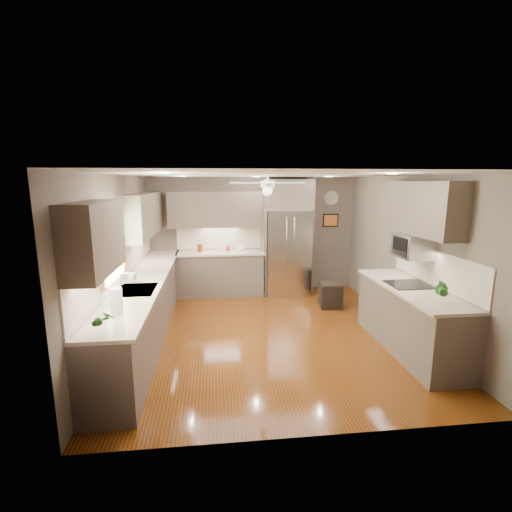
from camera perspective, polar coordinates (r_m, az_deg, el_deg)
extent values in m
plane|color=#431D08|center=(6.11, 2.05, -11.74)|extent=(5.00, 5.00, 0.00)
plane|color=white|center=(5.63, 2.23, 12.40)|extent=(5.00, 5.00, 0.00)
plane|color=brown|center=(8.18, -0.49, 3.29)|extent=(4.50, 0.00, 4.50)
plane|color=brown|center=(3.38, 8.58, -8.61)|extent=(4.50, 0.00, 4.50)
plane|color=brown|center=(5.85, -20.23, -0.66)|extent=(0.00, 5.00, 5.00)
plane|color=brown|center=(6.47, 22.26, 0.29)|extent=(0.00, 5.00, 5.00)
cylinder|color=maroon|center=(7.91, -8.61, 1.20)|extent=(0.13, 0.13, 0.16)
cylinder|color=#BEBB8E|center=(7.93, -5.47, 1.37)|extent=(0.11, 0.11, 0.17)
cylinder|color=maroon|center=(7.95, -4.34, 1.19)|extent=(0.09, 0.09, 0.11)
imported|color=white|center=(5.76, -18.45, -2.89)|extent=(0.11, 0.11, 0.20)
imported|color=#1C5017|center=(3.96, -22.29, -8.98)|extent=(0.17, 0.15, 0.28)
imported|color=#1C5017|center=(5.08, 26.83, -4.61)|extent=(0.22, 0.20, 0.33)
imported|color=#BEBB8E|center=(7.91, -2.26, 0.91)|extent=(0.26, 0.26, 0.05)
cube|color=#4E4239|center=(6.13, -16.64, -7.65)|extent=(0.60, 4.70, 0.90)
cube|color=beige|center=(6.00, -16.76, -3.40)|extent=(0.65, 4.70, 0.04)
cube|color=beige|center=(6.00, -19.77, -0.83)|extent=(0.02, 4.70, 0.50)
cube|color=#4E4239|center=(8.00, -5.43, -2.79)|extent=(1.85, 0.60, 0.90)
cube|color=beige|center=(7.88, -5.49, 0.50)|extent=(1.85, 0.65, 0.04)
cube|color=beige|center=(8.14, -5.57, 2.84)|extent=(1.85, 0.02, 0.50)
cube|color=#4E4239|center=(4.19, -23.62, 2.57)|extent=(0.33, 1.20, 0.75)
cube|color=#4E4239|center=(6.99, -16.76, 6.18)|extent=(0.33, 2.40, 0.75)
cube|color=#4E4239|center=(7.92, -5.64, 7.15)|extent=(2.15, 0.33, 0.75)
cube|color=#4E4239|center=(5.82, 23.98, 6.77)|extent=(0.33, 1.70, 0.75)
cube|color=#BFF2B2|center=(5.31, -21.53, 1.39)|extent=(0.01, 1.00, 0.80)
cube|color=olive|center=(5.26, -21.61, 6.02)|extent=(0.05, 1.12, 0.06)
cube|color=olive|center=(5.39, -20.95, -3.10)|extent=(0.05, 1.12, 0.06)
cube|color=olive|center=(4.80, -22.84, 0.31)|extent=(0.05, 0.06, 0.80)
cube|color=olive|center=(5.81, -19.98, 2.30)|extent=(0.05, 0.06, 0.80)
cube|color=silver|center=(5.38, -17.90, -5.09)|extent=(0.50, 0.70, 0.03)
cube|color=#262626|center=(5.39, -17.88, -5.45)|extent=(0.44, 0.62, 0.05)
cylinder|color=silver|center=(5.39, -20.07, -3.82)|extent=(0.02, 0.02, 0.24)
cylinder|color=silver|center=(5.35, -19.53, -2.57)|extent=(0.16, 0.02, 0.02)
cube|color=silver|center=(7.99, 4.78, 0.59)|extent=(0.92, 0.72, 1.82)
cube|color=black|center=(7.72, 5.24, -1.74)|extent=(0.88, 0.02, 0.02)
cube|color=black|center=(7.60, 5.33, 2.62)|extent=(0.01, 0.02, 1.00)
cylinder|color=silver|center=(7.55, 4.79, 2.58)|extent=(0.02, 0.02, 0.90)
cylinder|color=silver|center=(7.59, 5.98, 2.59)|extent=(0.02, 0.02, 0.90)
cube|color=#4E4239|center=(7.92, 4.85, 9.41)|extent=(1.04, 0.60, 0.63)
cube|color=#4E4239|center=(7.97, 1.17, 0.59)|extent=(0.06, 0.60, 1.82)
cube|color=#4E4239|center=(8.16, 8.15, 0.74)|extent=(0.06, 0.60, 1.82)
cube|color=#4E4239|center=(5.84, 22.60, -9.01)|extent=(0.65, 2.20, 0.90)
cube|color=beige|center=(5.70, 22.82, -4.58)|extent=(0.70, 2.20, 0.04)
cube|color=beige|center=(5.80, 25.88, -1.71)|extent=(0.02, 2.20, 0.50)
cube|color=black|center=(5.77, 22.36, -4.08)|extent=(0.56, 0.52, 0.01)
cube|color=silver|center=(5.85, 23.09, 1.43)|extent=(0.42, 0.55, 0.34)
cube|color=black|center=(5.75, 21.26, 1.41)|extent=(0.02, 0.40, 0.26)
cylinder|color=white|center=(5.92, 1.78, 11.96)|extent=(0.03, 0.03, 0.08)
cylinder|color=white|center=(5.92, 1.78, 10.99)|extent=(0.22, 0.22, 0.10)
sphere|color=white|center=(5.92, 1.77, 10.03)|extent=(0.16, 0.16, 0.16)
cube|color=white|center=(5.98, 5.16, 11.15)|extent=(0.48, 0.11, 0.01)
cube|color=white|center=(6.27, 1.31, 11.20)|extent=(0.11, 0.48, 0.01)
cube|color=white|center=(5.88, -1.67, 11.19)|extent=(0.48, 0.11, 0.01)
cube|color=white|center=(5.58, 2.30, 11.18)|extent=(0.11, 0.48, 0.01)
cylinder|color=white|center=(6.88, -11.34, 11.95)|extent=(0.14, 0.14, 0.01)
cylinder|color=white|center=(7.19, 11.13, 11.92)|extent=(0.14, 0.14, 0.01)
cylinder|color=white|center=(4.40, -14.02, 12.31)|extent=(0.14, 0.14, 0.01)
cylinder|color=white|center=(4.86, 20.18, 11.83)|extent=(0.14, 0.14, 0.01)
cylinder|color=white|center=(7.41, 0.08, 12.10)|extent=(0.14, 0.14, 0.01)
cylinder|color=white|center=(8.46, 11.52, 8.77)|extent=(0.30, 0.03, 0.30)
cylinder|color=silver|center=(8.45, 11.56, 8.77)|extent=(0.29, 0.00, 0.29)
cube|color=black|center=(8.49, 11.40, 5.40)|extent=(0.36, 0.03, 0.30)
cube|color=#B76324|center=(8.48, 11.43, 5.39)|extent=(0.30, 0.01, 0.24)
cube|color=black|center=(7.37, 11.39, -6.01)|extent=(0.45, 0.45, 0.46)
cube|color=black|center=(7.31, 11.47, -4.25)|extent=(0.43, 0.43, 0.03)
cylinder|color=white|center=(4.44, -20.67, -6.62)|extent=(0.13, 0.13, 0.31)
cylinder|color=silver|center=(4.44, -20.68, -6.50)|extent=(0.03, 0.03, 0.33)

